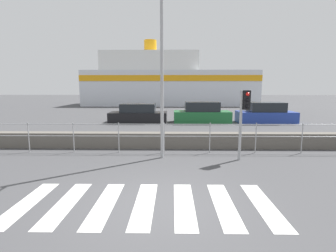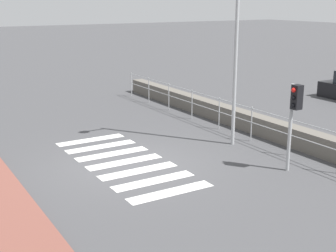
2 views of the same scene
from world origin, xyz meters
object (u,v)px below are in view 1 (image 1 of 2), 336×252
object	(u,v)px
parked_car_black	(138,114)
parked_car_green	(202,114)
ferry_boat	(166,83)
streetlamp	(162,42)
traffic_light_far	(244,109)
parked_car_blue	(266,114)

from	to	relation	value
parked_car_black	parked_car_green	world-z (taller)	parked_car_green
ferry_boat	streetlamp	bearing A→B (deg)	-88.97
traffic_light_far	parked_car_green	world-z (taller)	traffic_light_far
ferry_boat	parked_car_blue	size ratio (longest dim) A/B	5.85
parked_car_black	parked_car_green	xyz separation A→B (m)	(4.74, 0.00, 0.06)
streetlamp	parked_car_green	world-z (taller)	streetlamp
traffic_light_far	streetlamp	xyz separation A→B (m)	(-2.93, 0.08, 2.33)
ferry_boat	parked_car_blue	distance (m)	21.41
streetlamp	parked_car_black	xyz separation A→B (m)	(-2.17, 10.00, -3.59)
parked_car_black	traffic_light_far	bearing A→B (deg)	-63.17
parked_car_green	ferry_boat	bearing A→B (deg)	98.92
traffic_light_far	streetlamp	world-z (taller)	streetlamp
parked_car_blue	traffic_light_far	bearing A→B (deg)	-113.39
parked_car_green	parked_car_black	bearing A→B (deg)	180.00
parked_car_green	traffic_light_far	bearing A→B (deg)	-87.93
traffic_light_far	ferry_boat	xyz separation A→B (m)	(-3.47, 29.85, 1.34)
streetlamp	parked_car_black	size ratio (longest dim) A/B	1.62
streetlamp	parked_car_blue	size ratio (longest dim) A/B	1.66
ferry_boat	parked_car_green	bearing A→B (deg)	-81.08
parked_car_black	parked_car_blue	world-z (taller)	parked_car_blue
streetlamp	parked_car_green	xyz separation A→B (m)	(2.57, 10.00, -3.53)
parked_car_black	parked_car_green	distance (m)	4.74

